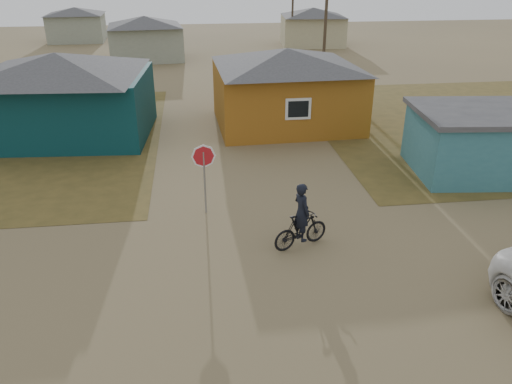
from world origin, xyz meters
TOP-DOWN VIEW (x-y plane):
  - ground at (0.00, 0.00)m, footprint 120.00×120.00m
  - grass_ne at (14.00, 13.00)m, footprint 20.00×18.00m
  - house_teal at (-8.50, 13.50)m, footprint 8.93×7.08m
  - house_yellow at (2.50, 14.00)m, footprint 7.72×6.76m
  - shed_turquoise at (9.50, 6.50)m, footprint 6.71×4.93m
  - house_pale_west at (-6.00, 34.00)m, footprint 7.04×6.15m
  - house_beige_east at (10.00, 40.00)m, footprint 6.95×6.05m
  - house_pale_north at (-14.00, 46.00)m, footprint 6.28×5.81m
  - utility_pole_near at (6.50, 22.00)m, footprint 1.40×0.20m
  - utility_pole_far at (7.50, 38.00)m, footprint 1.40×0.20m
  - stop_sign at (-2.04, 4.34)m, footprint 0.78×0.29m
  - cyclist at (0.71, 1.75)m, footprint 1.89×1.15m

SIDE VIEW (x-z plane):
  - ground at x=0.00m, z-range 0.00..0.00m
  - grass_ne at x=14.00m, z-range 0.00..0.01m
  - cyclist at x=0.71m, z-range -0.28..1.79m
  - shed_turquoise at x=9.50m, z-range 0.01..2.61m
  - house_pale_north at x=-14.00m, z-range 0.05..3.45m
  - stop_sign at x=-2.04m, z-range 0.58..3.04m
  - house_pale_west at x=-6.00m, z-range 0.06..3.66m
  - house_beige_east at x=10.00m, z-range 0.06..3.66m
  - house_yellow at x=2.50m, z-range 0.05..3.95m
  - house_teal at x=-8.50m, z-range 0.05..4.05m
  - utility_pole_near at x=6.50m, z-range 0.14..8.14m
  - utility_pole_far at x=7.50m, z-range 0.14..8.14m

